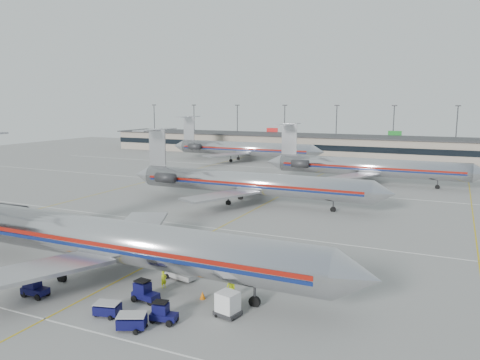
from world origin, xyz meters
The scene contains 19 objects.
ground centered at (0.00, 0.00, 0.00)m, with size 260.00×260.00×0.00m, color gray.
apron_markings centered at (0.00, 10.00, 0.01)m, with size 160.00×0.15×0.02m, color silver.
terminal centered at (0.00, 97.97, 3.16)m, with size 162.00×17.00×6.25m.
light_mast_row centered at (0.00, 112.00, 8.58)m, with size 163.60×0.40×15.28m.
jet_foreground centered at (-2.37, -9.35, 3.73)m, with size 49.15×28.94×12.86m.
jet_second_row centered at (-3.10, 25.60, 3.39)m, with size 44.60×26.26×11.67m.
jet_third_row centered at (11.02, 52.28, 3.43)m, with size 43.18×26.56×11.81m.
jet_back_row centered at (-26.41, 74.89, 3.58)m, with size 45.03×27.70×12.31m.
tug_left centered at (-4.06, -15.32, 0.82)m, with size 2.25×1.21×1.79m.
tug_center centered at (4.85, -12.24, 0.81)m, with size 2.29×1.34×1.77m.
tug_right centered at (8.30, -14.72, 0.73)m, with size 2.12×1.35×1.60m.
cart_inner centered at (6.91, -16.53, 0.60)m, with size 2.38×2.07×1.13m.
cart_outer centered at (3.88, -15.56, 0.56)m, with size 2.10×1.69×1.05m.
uld_container centered at (12.19, -11.77, 0.95)m, with size 2.07×1.85×1.88m.
belt_loader centered at (4.94, -6.84, 0.54)m, with size 3.90×1.80×2.00m.
ramp_worker_near centered at (4.70, -9.21, 0.75)m, with size 0.55×0.36×1.50m, color #BFD614.
ramp_worker_far centered at (11.05, -8.90, 0.94)m, with size 0.91×0.71×1.87m, color #C8E215.
cone_right centered at (8.93, -9.86, 0.33)m, with size 0.48×0.48×0.65m, color orange.
cone_left centered at (-7.44, -10.22, 0.34)m, with size 0.50×0.50×0.68m, color orange.
Camera 1 is at (26.99, -41.61, 15.98)m, focal length 35.00 mm.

